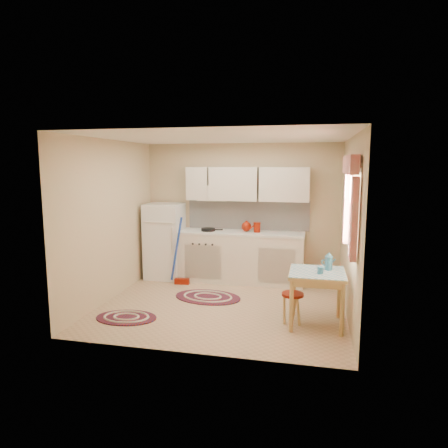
{
  "coord_description": "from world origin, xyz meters",
  "views": [
    {
      "loc": [
        1.27,
        -5.67,
        2.12
      ],
      "look_at": [
        -0.03,
        0.25,
        1.21
      ],
      "focal_mm": 32.0,
      "sensor_mm": 36.0,
      "label": 1
    }
  ],
  "objects_px": {
    "table": "(316,298)",
    "base_cabinets": "(241,258)",
    "fridge": "(165,241)",
    "stool": "(292,308)"
  },
  "relations": [
    {
      "from": "base_cabinets",
      "to": "table",
      "type": "relative_size",
      "value": 3.12
    },
    {
      "from": "base_cabinets",
      "to": "stool",
      "type": "xyz_separation_m",
      "value": [
        1.02,
        -1.78,
        -0.23
      ]
    },
    {
      "from": "base_cabinets",
      "to": "stool",
      "type": "relative_size",
      "value": 5.36
    },
    {
      "from": "table",
      "to": "stool",
      "type": "xyz_separation_m",
      "value": [
        -0.31,
        -0.03,
        -0.15
      ]
    },
    {
      "from": "base_cabinets",
      "to": "table",
      "type": "distance_m",
      "value": 2.2
    },
    {
      "from": "table",
      "to": "base_cabinets",
      "type": "bearing_deg",
      "value": 127.24
    },
    {
      "from": "fridge",
      "to": "stool",
      "type": "relative_size",
      "value": 3.33
    },
    {
      "from": "fridge",
      "to": "base_cabinets",
      "type": "relative_size",
      "value": 0.62
    },
    {
      "from": "fridge",
      "to": "base_cabinets",
      "type": "bearing_deg",
      "value": 2.0
    },
    {
      "from": "fridge",
      "to": "table",
      "type": "relative_size",
      "value": 1.94
    }
  ]
}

